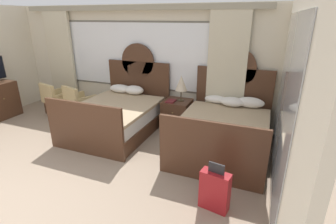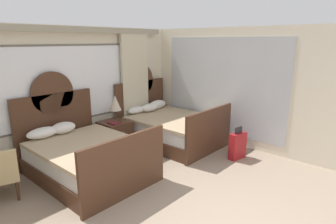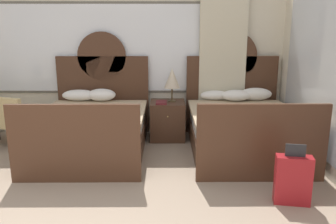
# 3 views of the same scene
# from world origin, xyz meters

# --- Properties ---
(wall_back_window) EXTENTS (6.71, 0.22, 2.70)m
(wall_back_window) POSITION_xyz_m (0.00, 3.90, 1.41)
(wall_back_window) COLOR beige
(wall_back_window) RESTS_ON ground_plane
(bed_near_window) EXTENTS (1.64, 2.20, 1.83)m
(bed_near_window) POSITION_xyz_m (0.11, 2.79, 0.38)
(bed_near_window) COLOR #472B1C
(bed_near_window) RESTS_ON ground_plane
(bed_near_mirror) EXTENTS (1.64, 2.20, 1.83)m
(bed_near_mirror) POSITION_xyz_m (2.45, 2.80, 0.38)
(bed_near_mirror) COLOR #472B1C
(bed_near_mirror) RESTS_ON ground_plane
(nightstand_between_beds) EXTENTS (0.59, 0.62, 0.65)m
(nightstand_between_beds) POSITION_xyz_m (1.28, 3.43, 0.33)
(nightstand_between_beds) COLOR #472B1C
(nightstand_between_beds) RESTS_ON ground_plane
(table_lamp_on_nightstand) EXTENTS (0.27, 0.27, 0.58)m
(table_lamp_on_nightstand) POSITION_xyz_m (1.36, 3.47, 1.05)
(table_lamp_on_nightstand) COLOR brown
(table_lamp_on_nightstand) RESTS_ON nightstand_between_beds
(book_on_nightstand) EXTENTS (0.18, 0.26, 0.03)m
(book_on_nightstand) POSITION_xyz_m (1.18, 3.31, 0.67)
(book_on_nightstand) COLOR maroon
(book_on_nightstand) RESTS_ON nightstand_between_beds
(armchair_by_window_left) EXTENTS (0.77, 0.77, 0.84)m
(armchair_by_window_left) POSITION_xyz_m (-1.24, 3.11, 0.46)
(armchair_by_window_left) COLOR tan
(armchair_by_window_left) RESTS_ON ground_plane
(suitcase_on_floor) EXTENTS (0.41, 0.23, 0.69)m
(suitcase_on_floor) POSITION_xyz_m (2.65, 1.10, 0.28)
(suitcase_on_floor) COLOR maroon
(suitcase_on_floor) RESTS_ON ground_plane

